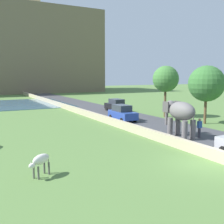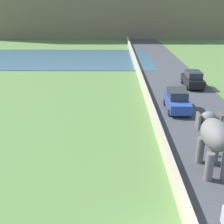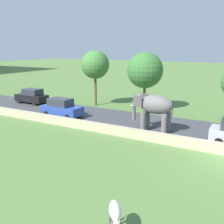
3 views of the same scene
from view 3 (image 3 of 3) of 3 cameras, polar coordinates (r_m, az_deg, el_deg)
name	(u,v)px [view 3 (image 3 of 3)]	position (r m, az deg, el deg)	size (l,w,h in m)	color
road_surface	(38,108)	(30.85, -15.25, 0.77)	(7.00, 120.00, 0.06)	#424247
barrier_wall	(24,115)	(26.82, -17.99, -0.55)	(0.40, 110.00, 0.72)	tan
elephant	(153,107)	(21.41, 8.67, 1.12)	(1.43, 3.47, 2.99)	slate
person_beside_elephant	(169,119)	(22.59, 11.96, -1.41)	(0.36, 0.22, 1.63)	#33333D
car_black	(32,96)	(33.55, -16.52, 3.20)	(1.82, 4.01, 1.80)	black
car_blue	(62,108)	(26.39, -10.53, 0.86)	(1.83, 4.02, 1.80)	#2D4CA8
cow_white	(115,213)	(10.26, 0.67, -20.43)	(1.33, 1.07, 1.15)	silver
tree_mid	(145,70)	(28.77, 6.97, 8.71)	(3.76, 3.76, 6.11)	brown
tree_far	(95,65)	(30.84, -3.57, 9.88)	(3.16, 3.16, 6.25)	brown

